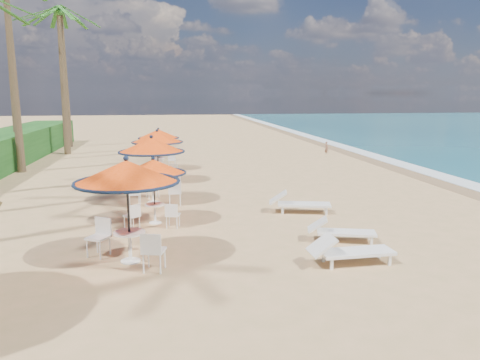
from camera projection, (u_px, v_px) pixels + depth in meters
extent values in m
plane|color=tan|center=(333.00, 256.00, 11.87)|extent=(160.00, 160.00, 0.00)
cube|color=white|center=(443.00, 177.00, 23.00)|extent=(1.20, 140.00, 0.04)
cube|color=olive|center=(426.00, 178.00, 22.86)|extent=(1.40, 140.00, 0.02)
cylinder|color=black|center=(128.00, 212.00, 11.22)|extent=(0.05, 0.05, 2.51)
cone|color=#FD4F16|center=(127.00, 172.00, 11.04)|extent=(2.51, 2.51, 0.55)
torus|color=#111C33|center=(127.00, 182.00, 11.09)|extent=(2.51, 2.51, 0.08)
sphere|color=#111C33|center=(126.00, 158.00, 10.99)|extent=(0.13, 0.13, 0.13)
cylinder|color=white|center=(129.00, 232.00, 11.32)|extent=(0.76, 0.76, 0.04)
cylinder|color=white|center=(130.00, 247.00, 11.38)|extent=(0.09, 0.09, 0.76)
cylinder|color=black|center=(154.00, 192.00, 14.67)|extent=(0.04, 0.04, 2.05)
cone|color=#FD4F16|center=(153.00, 166.00, 14.52)|extent=(2.05, 2.05, 0.44)
torus|color=#111C33|center=(154.00, 173.00, 14.56)|extent=(2.05, 2.05, 0.06)
sphere|color=#111C33|center=(153.00, 158.00, 14.47)|extent=(0.11, 0.11, 0.11)
cylinder|color=white|center=(155.00, 205.00, 14.74)|extent=(0.62, 0.62, 0.04)
cylinder|color=white|center=(155.00, 214.00, 14.80)|extent=(0.07, 0.07, 0.62)
cylinder|color=black|center=(152.00, 171.00, 17.40)|extent=(0.05, 0.05, 2.45)
cone|color=#FD4F16|center=(151.00, 145.00, 17.22)|extent=(2.45, 2.45, 0.53)
torus|color=#111C33|center=(152.00, 152.00, 17.27)|extent=(2.45, 2.45, 0.07)
sphere|color=#111C33|center=(151.00, 137.00, 17.17)|extent=(0.13, 0.13, 0.13)
cylinder|color=white|center=(153.00, 184.00, 17.49)|extent=(0.75, 0.75, 0.04)
cylinder|color=white|center=(153.00, 193.00, 17.55)|extent=(0.09, 0.09, 0.75)
cylinder|color=black|center=(158.00, 157.00, 21.49)|extent=(0.05, 0.05, 2.35)
cone|color=#FD4F16|center=(157.00, 137.00, 21.32)|extent=(2.35, 2.35, 0.51)
torus|color=#111C33|center=(157.00, 142.00, 21.37)|extent=(2.35, 2.35, 0.07)
sphere|color=#111C33|center=(157.00, 131.00, 21.27)|extent=(0.12, 0.12, 0.12)
cylinder|color=white|center=(158.00, 167.00, 21.58)|extent=(0.72, 0.72, 0.04)
cylinder|color=white|center=(158.00, 175.00, 21.64)|extent=(0.08, 0.08, 0.72)
cylinder|color=black|center=(159.00, 150.00, 24.99)|extent=(0.05, 0.05, 2.17)
cone|color=#FD4F16|center=(158.00, 134.00, 24.83)|extent=(2.17, 2.17, 0.47)
torus|color=#111C33|center=(159.00, 138.00, 24.87)|extent=(2.18, 2.18, 0.07)
sphere|color=#111C33|center=(158.00, 129.00, 24.78)|extent=(0.11, 0.11, 0.11)
cylinder|color=white|center=(159.00, 158.00, 25.07)|extent=(0.66, 0.66, 0.04)
cylinder|color=white|center=(159.00, 164.00, 25.13)|extent=(0.08, 0.08, 0.66)
cube|color=white|center=(357.00, 252.00, 11.27)|extent=(1.81, 0.71, 0.07)
cube|color=white|center=(322.00, 245.00, 11.06)|extent=(0.62, 0.67, 0.44)
cube|color=white|center=(356.00, 259.00, 11.30)|extent=(0.06, 0.06, 0.25)
cube|color=white|center=(346.00, 232.00, 12.96)|extent=(1.69, 0.99, 0.07)
cube|color=white|center=(317.00, 224.00, 13.01)|extent=(0.67, 0.70, 0.40)
cube|color=white|center=(346.00, 238.00, 12.99)|extent=(0.06, 0.06, 0.23)
cube|color=white|center=(304.00, 204.00, 16.10)|extent=(1.90, 1.06, 0.07)
cube|color=white|center=(278.00, 197.00, 16.13)|extent=(0.74, 0.78, 0.45)
cube|color=white|center=(304.00, 209.00, 16.13)|extent=(0.06, 0.06, 0.25)
cone|color=brown|center=(14.00, 78.00, 23.60)|extent=(0.44, 0.44, 9.67)
cone|color=brown|center=(12.00, 71.00, 27.15)|extent=(0.44, 0.44, 10.72)
cone|color=brown|center=(63.00, 85.00, 30.84)|extent=(0.44, 0.44, 9.25)
sphere|color=#215418|center=(58.00, 11.00, 29.99)|extent=(0.56, 0.56, 0.56)
cone|color=brown|center=(66.00, 81.00, 35.27)|extent=(0.44, 0.44, 9.97)
sphere|color=#215418|center=(61.00, 12.00, 34.35)|extent=(0.56, 0.56, 0.56)
imported|color=#895C46|center=(326.00, 147.00, 31.73)|extent=(0.31, 0.38, 0.89)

